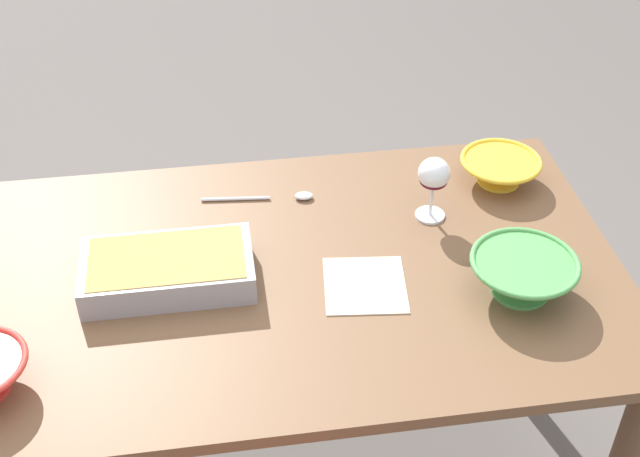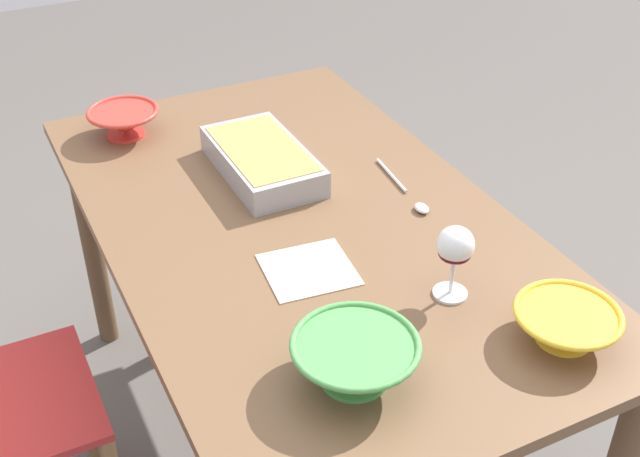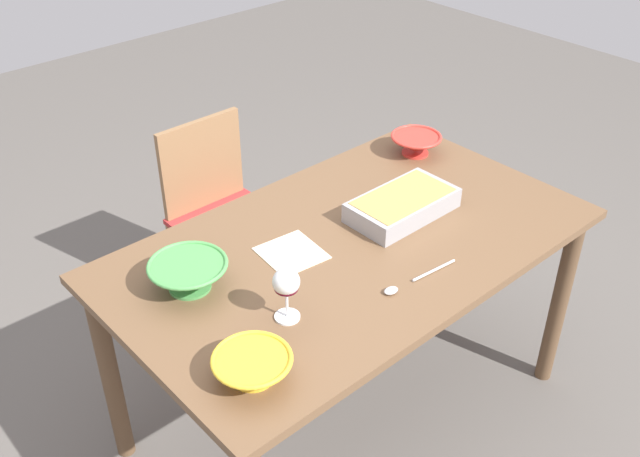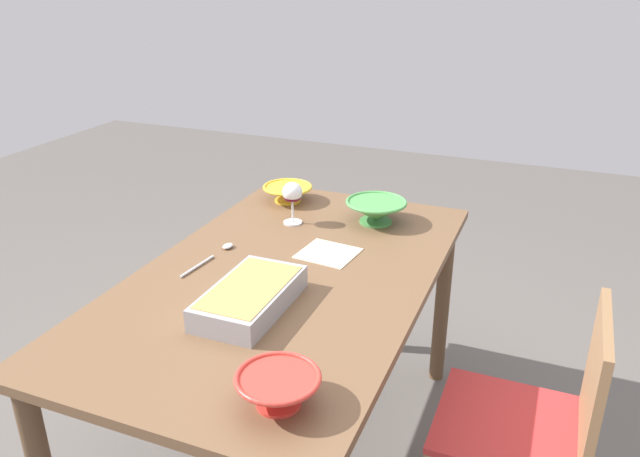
{
  "view_description": "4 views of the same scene",
  "coord_description": "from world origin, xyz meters",
  "px_view_note": "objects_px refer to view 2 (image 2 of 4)",
  "views": [
    {
      "loc": [
        -0.11,
        -1.36,
        1.94
      ],
      "look_at": [
        0.1,
        0.02,
        0.84
      ],
      "focal_mm": 47.37,
      "sensor_mm": 36.0,
      "label": 1
    },
    {
      "loc": [
        1.38,
        -0.64,
        1.76
      ],
      "look_at": [
        0.15,
        -0.03,
        0.82
      ],
      "focal_mm": 45.71,
      "sensor_mm": 36.0,
      "label": 2
    },
    {
      "loc": [
        1.29,
        1.3,
        2.03
      ],
      "look_at": [
        0.11,
        -0.02,
        0.84
      ],
      "focal_mm": 40.93,
      "sensor_mm": 36.0,
      "label": 3
    },
    {
      "loc": [
        -1.54,
        -0.74,
        1.63
      ],
      "look_at": [
        0.21,
        -0.03,
        0.82
      ],
      "focal_mm": 34.88,
      "sensor_mm": 36.0,
      "label": 4
    }
  ],
  "objects_px": {
    "wine_glass": "(455,249)",
    "serving_spoon": "(410,196)",
    "dining_table": "(303,253)",
    "mixing_bowl": "(124,121)",
    "napkin": "(309,270)",
    "small_bowl": "(355,359)",
    "serving_bowl": "(566,323)",
    "casserole_dish": "(263,159)"
  },
  "relations": [
    {
      "from": "small_bowl",
      "to": "serving_bowl",
      "type": "relative_size",
      "value": 1.14
    },
    {
      "from": "dining_table",
      "to": "napkin",
      "type": "xyz_separation_m",
      "value": [
        0.18,
        -0.07,
        0.1
      ]
    },
    {
      "from": "casserole_dish",
      "to": "napkin",
      "type": "bearing_deg",
      "value": -10.14
    },
    {
      "from": "serving_spoon",
      "to": "napkin",
      "type": "relative_size",
      "value": 1.49
    },
    {
      "from": "casserole_dish",
      "to": "serving_spoon",
      "type": "height_order",
      "value": "casserole_dish"
    },
    {
      "from": "serving_spoon",
      "to": "small_bowl",
      "type": "bearing_deg",
      "value": -40.8
    },
    {
      "from": "wine_glass",
      "to": "serving_spoon",
      "type": "distance_m",
      "value": 0.37
    },
    {
      "from": "small_bowl",
      "to": "serving_spoon",
      "type": "xyz_separation_m",
      "value": [
        -0.46,
        0.4,
        -0.04
      ]
    },
    {
      "from": "casserole_dish",
      "to": "small_bowl",
      "type": "bearing_deg",
      "value": -10.75
    },
    {
      "from": "dining_table",
      "to": "wine_glass",
      "type": "height_order",
      "value": "wine_glass"
    },
    {
      "from": "wine_glass",
      "to": "serving_bowl",
      "type": "height_order",
      "value": "wine_glass"
    },
    {
      "from": "serving_bowl",
      "to": "serving_spoon",
      "type": "bearing_deg",
      "value": 179.54
    },
    {
      "from": "mixing_bowl",
      "to": "napkin",
      "type": "height_order",
      "value": "mixing_bowl"
    },
    {
      "from": "mixing_bowl",
      "to": "wine_glass",
      "type": "bearing_deg",
      "value": 22.63
    },
    {
      "from": "dining_table",
      "to": "mixing_bowl",
      "type": "distance_m",
      "value": 0.63
    },
    {
      "from": "small_bowl",
      "to": "serving_bowl",
      "type": "distance_m",
      "value": 0.4
    },
    {
      "from": "wine_glass",
      "to": "serving_spoon",
      "type": "xyz_separation_m",
      "value": [
        -0.34,
        0.12,
        -0.1
      ]
    },
    {
      "from": "small_bowl",
      "to": "dining_table",
      "type": "bearing_deg",
      "value": 164.61
    },
    {
      "from": "napkin",
      "to": "dining_table",
      "type": "bearing_deg",
      "value": 158.13
    },
    {
      "from": "mixing_bowl",
      "to": "napkin",
      "type": "relative_size",
      "value": 1.05
    },
    {
      "from": "napkin",
      "to": "small_bowl",
      "type": "bearing_deg",
      "value": -11.53
    },
    {
      "from": "mixing_bowl",
      "to": "serving_spoon",
      "type": "xyz_separation_m",
      "value": [
        0.6,
        0.51,
        -0.04
      ]
    },
    {
      "from": "dining_table",
      "to": "mixing_bowl",
      "type": "relative_size",
      "value": 7.92
    },
    {
      "from": "casserole_dish",
      "to": "serving_bowl",
      "type": "xyz_separation_m",
      "value": [
        0.8,
        0.26,
        -0.0
      ]
    },
    {
      "from": "wine_glass",
      "to": "casserole_dish",
      "type": "bearing_deg",
      "value": -166.65
    },
    {
      "from": "serving_spoon",
      "to": "casserole_dish",
      "type": "bearing_deg",
      "value": -135.17
    },
    {
      "from": "mixing_bowl",
      "to": "serving_spoon",
      "type": "height_order",
      "value": "mixing_bowl"
    },
    {
      "from": "casserole_dish",
      "to": "napkin",
      "type": "xyz_separation_m",
      "value": [
        0.41,
        -0.07,
        -0.04
      ]
    },
    {
      "from": "casserole_dish",
      "to": "small_bowl",
      "type": "height_order",
      "value": "small_bowl"
    },
    {
      "from": "dining_table",
      "to": "napkin",
      "type": "relative_size",
      "value": 8.33
    },
    {
      "from": "dining_table",
      "to": "serving_bowl",
      "type": "bearing_deg",
      "value": 24.1
    },
    {
      "from": "mixing_bowl",
      "to": "napkin",
      "type": "distance_m",
      "value": 0.77
    },
    {
      "from": "small_bowl",
      "to": "wine_glass",
      "type": "bearing_deg",
      "value": 113.4
    },
    {
      "from": "casserole_dish",
      "to": "serving_spoon",
      "type": "relative_size",
      "value": 1.33
    },
    {
      "from": "serving_spoon",
      "to": "napkin",
      "type": "xyz_separation_m",
      "value": [
        0.14,
        -0.33,
        -0.01
      ]
    },
    {
      "from": "wine_glass",
      "to": "napkin",
      "type": "relative_size",
      "value": 0.88
    },
    {
      "from": "casserole_dish",
      "to": "napkin",
      "type": "relative_size",
      "value": 1.99
    },
    {
      "from": "casserole_dish",
      "to": "serving_spoon",
      "type": "bearing_deg",
      "value": 44.83
    },
    {
      "from": "dining_table",
      "to": "casserole_dish",
      "type": "xyz_separation_m",
      "value": [
        -0.23,
        0.0,
        0.13
      ]
    },
    {
      "from": "small_bowl",
      "to": "serving_bowl",
      "type": "bearing_deg",
      "value": 78.51
    },
    {
      "from": "serving_bowl",
      "to": "napkin",
      "type": "bearing_deg",
      "value": -140.31
    },
    {
      "from": "wine_glass",
      "to": "serving_spoon",
      "type": "height_order",
      "value": "wine_glass"
    }
  ]
}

